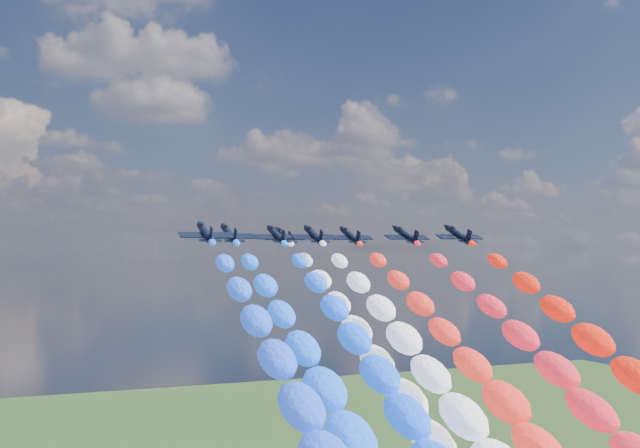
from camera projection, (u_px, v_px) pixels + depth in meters
name	position (u px, v px, depth m)	size (l,w,h in m)	color
jet_0	(205.00, 232.00, 129.94)	(8.97, 12.03, 2.65)	black
jet_1	(229.00, 234.00, 140.24)	(8.97, 12.03, 2.65)	black
jet_2	(276.00, 235.00, 152.01)	(8.97, 12.03, 2.65)	black
jet_3	(314.00, 235.00, 151.93)	(8.97, 12.03, 2.65)	black
jet_4	(283.00, 236.00, 163.92)	(8.97, 12.03, 2.65)	black
trail_4	(417.00, 443.00, 109.28)	(7.33, 113.48, 64.07)	white
jet_5	(350.00, 235.00, 160.87)	(8.97, 12.03, 2.65)	black
trail_5	(523.00, 448.00, 106.23)	(7.33, 113.48, 64.07)	red
jet_6	(406.00, 235.00, 155.79)	(8.97, 12.03, 2.65)	black
jet_7	(458.00, 235.00, 149.98)	(8.97, 12.03, 2.65)	black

